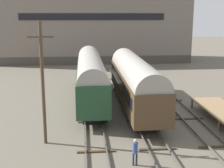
# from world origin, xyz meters

# --- Properties ---
(ground_plane) EXTENTS (200.00, 200.00, 0.00)m
(ground_plane) POSITION_xyz_m (0.00, 0.00, 0.00)
(ground_plane) COLOR #60594C
(track_left) EXTENTS (2.60, 60.00, 0.26)m
(track_left) POSITION_xyz_m (-4.29, 0.00, 0.14)
(track_left) COLOR #4C4742
(track_left) RESTS_ON ground
(track_middle) EXTENTS (2.60, 60.00, 0.26)m
(track_middle) POSITION_xyz_m (0.00, 0.00, 0.14)
(track_middle) COLOR #4C4742
(track_middle) RESTS_ON ground
(track_right) EXTENTS (2.60, 60.00, 0.26)m
(track_right) POSITION_xyz_m (4.29, 0.00, 0.14)
(track_right) COLOR #4C4742
(track_right) RESTS_ON ground
(train_car_green) EXTENTS (2.84, 18.08, 5.12)m
(train_car_green) POSITION_xyz_m (-4.29, 9.60, 2.94)
(train_car_green) COLOR black
(train_car_green) RESTS_ON ground
(train_car_brown) EXTENTS (3.07, 17.53, 5.09)m
(train_car_brown) POSITION_xyz_m (0.00, 6.89, 2.88)
(train_car_brown) COLOR black
(train_car_brown) RESTS_ON ground
(person_worker) EXTENTS (0.32, 0.32, 1.74)m
(person_worker) POSITION_xyz_m (-1.94, -5.09, 1.05)
(person_worker) COLOR #282833
(person_worker) RESTS_ON ground
(utility_pole) EXTENTS (1.80, 0.24, 8.77)m
(utility_pole) POSITION_xyz_m (-7.90, -1.10, 4.55)
(utility_pole) COLOR #473828
(utility_pole) RESTS_ON ground
(warehouse_building) EXTENTS (37.01, 11.92, 15.79)m
(warehouse_building) POSITION_xyz_m (-3.22, 40.01, 7.90)
(warehouse_building) COLOR #46403A
(warehouse_building) RESTS_ON ground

